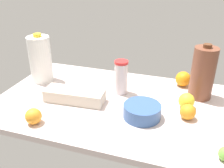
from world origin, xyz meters
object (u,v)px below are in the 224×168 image
object	(u,v)px
egg_carton	(75,96)
orange_by_jug	(183,79)
lemon_beside_bowl	(186,101)
mixing_bowl	(142,111)
orange_near_front	(188,112)
chocolate_milk_jug	(203,73)
milk_jug	(40,59)
orange_far_back	(33,116)
tumbler_cup	(121,77)

from	to	relation	value
egg_carton	orange_by_jug	bearing A→B (deg)	30.66
lemon_beside_bowl	mixing_bowl	bearing A→B (deg)	-141.42
mixing_bowl	lemon_beside_bowl	xyz separation A→B (cm)	(18.96, 15.12, 0.64)
orange_near_front	egg_carton	bearing A→B (deg)	-178.28
egg_carton	orange_by_jug	xyz separation A→B (cm)	(51.82, 35.88, 1.12)
chocolate_milk_jug	lemon_beside_bowl	xyz separation A→B (cm)	(-6.14, -13.72, -9.95)
egg_carton	lemon_beside_bowl	size ratio (longest dim) A/B	3.95
milk_jug	chocolate_milk_jug	bearing A→B (deg)	5.25
milk_jug	lemon_beside_bowl	size ratio (longest dim) A/B	3.72
chocolate_milk_jug	lemon_beside_bowl	size ratio (longest dim) A/B	3.76
orange_far_back	milk_jug	bearing A→B (deg)	117.25
milk_jug	orange_by_jug	size ratio (longest dim) A/B	3.34
milk_jug	orange_by_jug	bearing A→B (deg)	13.17
milk_jug	orange_near_front	distance (cm)	87.74
tumbler_cup	lemon_beside_bowl	xyz separation A→B (cm)	(35.01, -4.93, -5.53)
mixing_bowl	orange_near_front	size ratio (longest dim) A/B	2.43
egg_carton	mixing_bowl	world-z (taller)	same
mixing_bowl	orange_by_jug	size ratio (longest dim) A/B	2.01
mixing_bowl	orange_by_jug	world-z (taller)	orange_by_jug
tumbler_cup	egg_carton	size ratio (longest dim) A/B	0.61
chocolate_milk_jug	orange_near_front	world-z (taller)	chocolate_milk_jug
mixing_bowl	orange_far_back	size ratio (longest dim) A/B	2.37
tumbler_cup	mixing_bowl	world-z (taller)	tumbler_cup
egg_carton	orange_near_front	xyz separation A→B (cm)	(56.28, 1.69, 0.38)
chocolate_milk_jug	orange_near_front	xyz separation A→B (cm)	(-4.94, -23.49, -10.24)
egg_carton	orange_by_jug	distance (cm)	63.04
tumbler_cup	orange_near_front	bearing A→B (deg)	-22.08
orange_near_front	orange_far_back	size ratio (longest dim) A/B	0.98
orange_far_back	lemon_beside_bowl	distance (cm)	72.79
milk_jug	mixing_bowl	bearing A→B (deg)	-17.34
orange_by_jug	orange_near_front	world-z (taller)	orange_by_jug
orange_near_front	lemon_beside_bowl	xyz separation A→B (cm)	(-1.20, 9.77, 0.29)
mixing_bowl	orange_by_jug	bearing A→B (deg)	68.34
chocolate_milk_jug	orange_far_back	distance (cm)	85.86
milk_jug	orange_by_jug	distance (cm)	84.09
orange_near_front	lemon_beside_bowl	world-z (taller)	lemon_beside_bowl
tumbler_cup	mixing_bowl	bearing A→B (deg)	-51.32
chocolate_milk_jug	lemon_beside_bowl	bearing A→B (deg)	-114.11
egg_carton	mixing_bowl	distance (cm)	36.31
egg_carton	chocolate_milk_jug	bearing A→B (deg)	18.31
mixing_bowl	chocolate_milk_jug	bearing A→B (deg)	48.97
milk_jug	orange_far_back	xyz separation A→B (cm)	(20.77, -40.33, -10.03)
egg_carton	orange_near_front	size ratio (longest dim) A/B	4.28
tumbler_cup	egg_carton	world-z (taller)	tumbler_cup
egg_carton	mixing_bowl	size ratio (longest dim) A/B	1.76
mixing_bowl	orange_near_front	xyz separation A→B (cm)	(20.16, 5.36, 0.35)
mixing_bowl	orange_near_front	distance (cm)	20.86
chocolate_milk_jug	orange_far_back	bearing A→B (deg)	-145.18
orange_far_back	mixing_bowl	bearing A→B (deg)	23.83
orange_far_back	lemon_beside_bowl	world-z (taller)	lemon_beside_bowl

